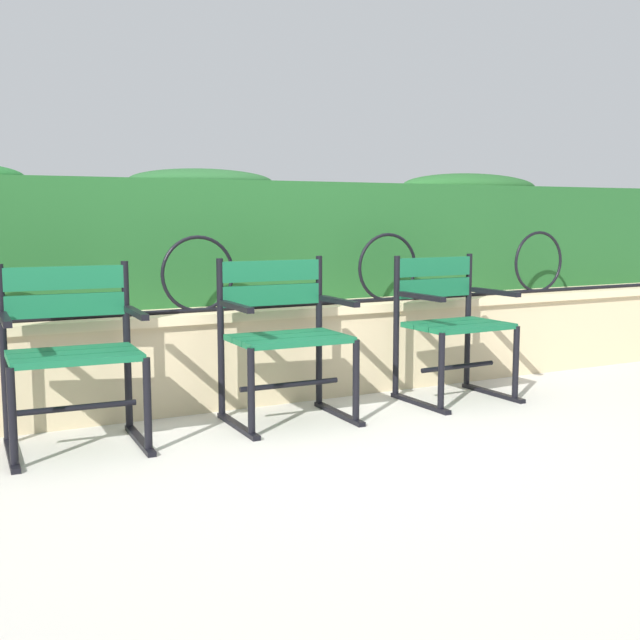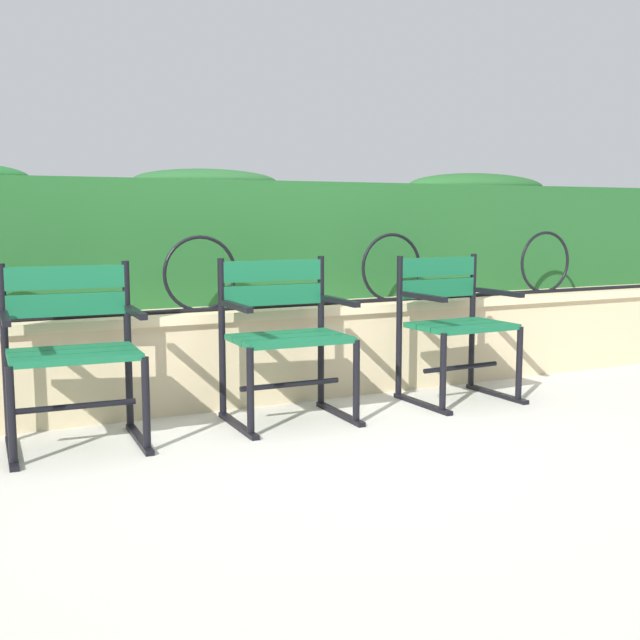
% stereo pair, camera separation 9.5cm
% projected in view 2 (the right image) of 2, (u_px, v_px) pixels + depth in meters
% --- Properties ---
extents(ground_plane, '(60.00, 60.00, 0.00)m').
position_uv_depth(ground_plane, '(329.00, 432.00, 4.00)').
color(ground_plane, '#BCB7AD').
extents(stone_wall, '(7.17, 0.41, 0.54)m').
position_uv_depth(stone_wall, '(265.00, 352.00, 4.70)').
color(stone_wall, '#C6B289').
rests_on(stone_wall, ground).
extents(iron_arch_fence, '(6.64, 0.02, 0.42)m').
position_uv_depth(iron_arch_fence, '(213.00, 280.00, 4.42)').
color(iron_arch_fence, black).
rests_on(iron_arch_fence, stone_wall).
extents(hedge_row, '(7.03, 0.54, 0.83)m').
position_uv_depth(hedge_row, '(240.00, 236.00, 5.01)').
color(hedge_row, '#1E5123').
rests_on(hedge_row, stone_wall).
extents(park_chair_left, '(0.64, 0.55, 0.85)m').
position_uv_depth(park_chair_left, '(72.00, 347.00, 3.73)').
color(park_chair_left, '#145B38').
rests_on(park_chair_left, ground).
extents(park_chair_centre, '(0.63, 0.54, 0.85)m').
position_uv_depth(park_chair_centre, '(284.00, 332.00, 4.21)').
color(park_chair_centre, '#145B38').
rests_on(park_chair_centre, ground).
extents(park_chair_right, '(0.60, 0.54, 0.84)m').
position_uv_depth(park_chair_right, '(454.00, 321.00, 4.68)').
color(park_chair_right, '#145B38').
rests_on(park_chair_right, ground).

